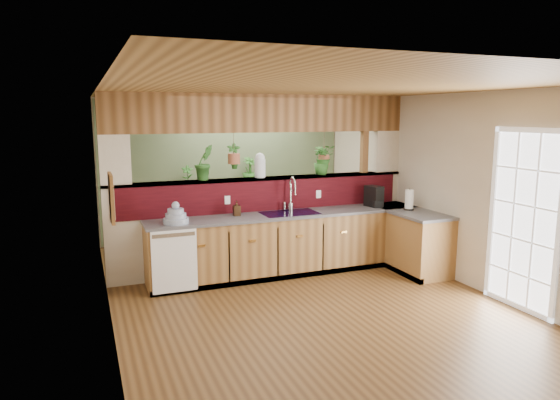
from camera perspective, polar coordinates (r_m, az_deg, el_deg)
name	(u,v)px	position (r m, az deg, el deg)	size (l,w,h in m)	color
ground	(301,297)	(6.52, 2.40, -10.99)	(4.60, 7.00, 0.01)	#4E3318
ceiling	(302,90)	(6.11, 2.58, 12.49)	(4.60, 7.00, 0.01)	brown
wall_back	(225,169)	(9.45, -6.26, 3.55)	(4.60, 0.02, 2.60)	beige
wall_front	(542,285)	(3.39, 27.80, -8.57)	(4.60, 0.02, 2.60)	beige
wall_left	(106,210)	(5.65, -19.30, -1.05)	(0.02, 7.00, 2.60)	beige
wall_right	(451,187)	(7.42, 18.92, 1.41)	(0.02, 7.00, 2.60)	beige
pass_through_partition	(266,190)	(7.44, -1.57, 1.10)	(4.60, 0.21, 2.60)	beige
pass_through_ledge	(264,179)	(7.41, -1.80, 2.47)	(4.60, 0.21, 0.04)	brown
header_beam	(264,113)	(7.35, -1.84, 9.87)	(4.60, 0.15, 0.55)	brown
sage_backwall	(226,169)	(9.43, -6.23, 3.53)	(4.55, 0.02, 2.55)	#5A6F4B
countertop	(329,241)	(7.48, 5.57, -4.70)	(4.14, 1.52, 0.90)	brown
dishwasher	(175,261)	(6.57, -11.96, -6.83)	(0.58, 0.03, 0.82)	white
navy_sink	(290,218)	(7.24, 1.10, -2.10)	(0.82, 0.50, 0.18)	black
french_door	(523,223)	(6.52, 26.02, -2.36)	(0.06, 1.02, 2.16)	white
framed_print	(112,198)	(4.82, -18.69, 0.24)	(0.04, 0.35, 0.45)	brown
faucet	(292,192)	(7.36, 1.33, 0.87)	(0.22, 0.22, 0.51)	#B7B7B2
dish_stack	(176,217)	(6.65, -11.82, -1.88)	(0.33, 0.33, 0.29)	#8A97B3
soap_dispenser	(237,208)	(7.05, -4.98, -0.94)	(0.09, 0.10, 0.21)	#3B2615
coffee_maker	(374,197)	(7.84, 10.72, 0.32)	(0.17, 0.29, 0.32)	black
paper_towel	(409,200)	(7.69, 14.55, -0.01)	(0.15, 0.15, 0.32)	black
glass_jar	(260,165)	(7.36, -2.30, 3.99)	(0.16, 0.16, 0.36)	silver
ledge_plant_left	(204,162)	(7.12, -8.66, 4.27)	(0.28, 0.22, 0.50)	#25571E
ledge_plant_right	(321,161)	(7.75, 4.73, 4.51)	(0.24, 0.24, 0.43)	#25571E
hanging_plant_a	(234,148)	(7.22, -5.31, 5.96)	(0.23, 0.18, 0.49)	brown
hanging_plant_b	(324,147)	(7.76, 5.06, 6.06)	(0.34, 0.30, 0.50)	brown
shelving_console	(222,214)	(9.30, -6.61, -1.55)	(1.61, 0.43, 1.07)	black
shelf_plant_a	(187,176)	(9.04, -10.53, 2.71)	(0.20, 0.14, 0.39)	#25571E
shelf_plant_b	(250,170)	(9.33, -3.49, 3.40)	(0.28, 0.28, 0.50)	#25571E
floor_plant	(317,224)	(9.05, 4.30, -2.70)	(0.66, 0.57, 0.73)	#25571E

